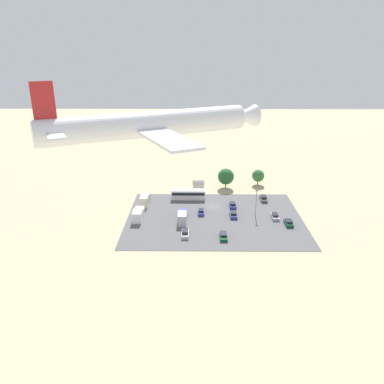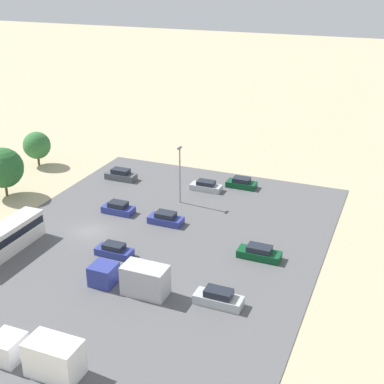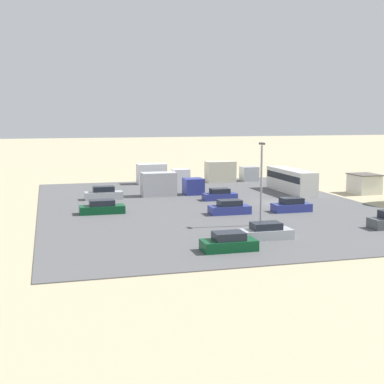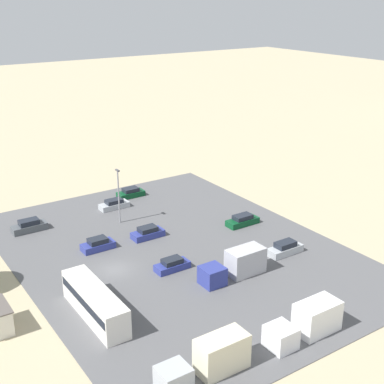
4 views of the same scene
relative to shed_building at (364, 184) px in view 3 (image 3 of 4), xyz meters
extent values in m
plane|color=tan|center=(-4.47, 15.16, -1.34)|extent=(400.00, 400.00, 0.00)
cube|color=#565659|center=(-4.47, 23.80, -1.30)|extent=(50.20, 37.74, 0.08)
cube|color=silver|center=(0.00, 0.00, -0.07)|extent=(3.86, 3.17, 2.54)
cube|color=#59514C|center=(0.00, 0.00, 1.26)|extent=(4.10, 3.41, 0.12)
cube|color=silver|center=(3.33, 9.26, 0.32)|extent=(10.87, 2.57, 3.15)
cube|color=black|center=(3.33, 9.26, 0.88)|extent=(10.43, 2.61, 0.88)
cube|color=navy|center=(-10.04, 22.82, -0.82)|extent=(1.95, 4.35, 0.87)
cube|color=#1E232D|center=(-10.04, 22.82, -0.07)|extent=(1.64, 2.44, 0.64)
cube|color=#0C4723|center=(-24.85, 28.04, -0.84)|extent=(1.99, 4.30, 0.84)
cube|color=#1E232D|center=(-24.85, 28.04, -0.11)|extent=(1.67, 2.41, 0.62)
cube|color=#ADB2B7|center=(3.69, 34.75, -0.79)|extent=(1.82, 4.71, 0.94)
cube|color=#1E232D|center=(3.69, 34.75, 0.03)|extent=(1.53, 2.64, 0.69)
cube|color=#ADB2B7|center=(-21.89, 23.67, -0.85)|extent=(1.85, 4.47, 0.81)
cube|color=#1E232D|center=(-21.89, 23.67, -0.15)|extent=(1.55, 2.50, 0.60)
cube|color=#0C4723|center=(-6.24, 35.95, -0.83)|extent=(1.89, 4.78, 0.85)
cube|color=#1E232D|center=(-6.24, 35.95, -0.09)|extent=(1.59, 2.68, 0.63)
cube|color=navy|center=(-0.67, 20.84, -0.85)|extent=(1.78, 4.18, 0.83)
cube|color=#1E232D|center=(-0.67, 20.84, -0.13)|extent=(1.50, 2.34, 0.61)
cube|color=navy|center=(-10.48, 15.81, -0.82)|extent=(1.94, 4.17, 0.88)
cube|color=#1E232D|center=(-10.48, 15.81, -0.06)|extent=(1.63, 2.34, 0.65)
cube|color=#ADB2B7|center=(16.84, 10.11, -0.12)|extent=(2.37, 2.59, 2.28)
cube|color=beige|center=(16.84, 15.01, 0.37)|extent=(2.37, 4.61, 3.26)
cube|color=navy|center=(4.71, 22.78, -0.19)|extent=(2.46, 2.50, 2.15)
cube|color=#B2B2B7|center=(4.71, 27.50, 0.27)|extent=(2.46, 4.44, 3.07)
cube|color=silver|center=(17.41, 21.34, -0.18)|extent=(2.57, 2.46, 2.15)
cube|color=white|center=(17.41, 25.98, 0.28)|extent=(2.57, 4.37, 3.08)
cylinder|color=gray|center=(-16.54, 21.95, 2.55)|extent=(0.20, 0.20, 7.62)
cube|color=#4C4C51|center=(-16.54, 21.95, 6.54)|extent=(0.90, 0.28, 0.20)
camera|label=1|loc=(1.02, 121.92, 44.51)|focal=35.00mm
camera|label=2|loc=(44.10, 48.64, 28.83)|focal=50.00mm
camera|label=3|loc=(-63.21, 41.45, 9.14)|focal=50.00mm
camera|label=4|loc=(47.05, -8.34, 29.43)|focal=50.00mm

